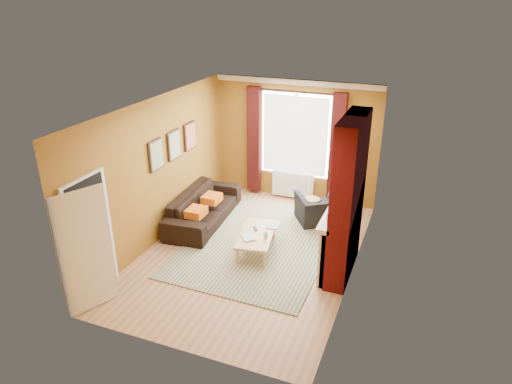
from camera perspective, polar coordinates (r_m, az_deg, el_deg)
ground at (r=8.74m, az=-0.60°, el=-7.54°), size 5.50×5.50×0.00m
room_walls at (r=8.15m, az=4.25°, el=0.93°), size 3.82×5.54×2.83m
striped_rug at (r=9.03m, az=0.52°, el=-6.35°), size 2.73×3.75×0.02m
sofa at (r=9.77m, az=-6.55°, el=-1.88°), size 1.07×2.36×0.67m
armchair at (r=9.78m, az=8.07°, el=-2.08°), size 1.28×1.24×0.63m
coffee_table at (r=8.57m, az=0.06°, el=-5.43°), size 0.81×1.30×0.40m
wicker_stool at (r=10.04m, az=6.97°, el=-1.94°), size 0.42×0.42×0.43m
floor_lamp at (r=9.90m, az=11.65°, el=4.55°), size 0.28×0.28×1.73m
book_a at (r=8.36m, az=-1.71°, el=-5.79°), size 0.36×0.37×0.03m
book_b at (r=8.84m, az=1.42°, el=-4.06°), size 0.27×0.34×0.02m
mug at (r=8.38m, az=1.24°, el=-5.45°), size 0.10×0.10×0.10m
tv_remote at (r=8.68m, az=-0.09°, el=-4.62°), size 0.13×0.16×0.02m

